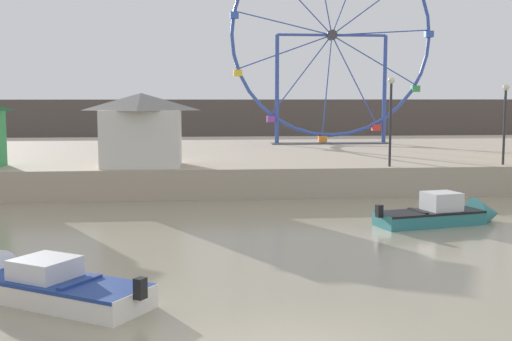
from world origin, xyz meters
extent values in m
cube|color=tan|center=(0.00, 31.44, 0.69)|extent=(110.00, 25.44, 1.37)
cube|color=#564C47|center=(0.00, 52.16, 2.20)|extent=(140.00, 3.00, 4.40)
cube|color=teal|center=(6.89, 12.13, 0.26)|extent=(4.12, 2.24, 0.52)
cube|color=black|center=(6.89, 12.13, 0.48)|extent=(4.09, 2.25, 0.08)
cone|color=teal|center=(9.29, 12.72, 0.26)|extent=(1.35, 1.50, 1.28)
cube|color=black|center=(4.89, 11.64, 0.63)|extent=(0.25, 0.28, 0.44)
cube|color=silver|center=(7.36, 12.24, 0.84)|extent=(1.40, 1.32, 0.66)
cube|color=black|center=(6.41, 12.01, 0.55)|extent=(0.43, 1.15, 0.06)
cube|color=silver|center=(-4.49, 3.98, 0.26)|extent=(4.26, 3.52, 0.52)
cube|color=navy|center=(-4.49, 3.98, 0.48)|extent=(4.24, 3.51, 0.08)
cube|color=black|center=(-2.69, 2.80, 0.63)|extent=(0.30, 0.31, 0.44)
cube|color=silver|center=(-4.91, 4.26, 0.75)|extent=(1.70, 1.69, 0.45)
cube|color=navy|center=(-4.06, 3.70, 0.55)|extent=(0.84, 1.17, 0.06)
torus|color=#334CA8|center=(7.99, 34.82, 8.83)|extent=(13.95, 0.24, 13.95)
cylinder|color=#38383D|center=(7.99, 34.82, 8.83)|extent=(0.70, 0.50, 0.70)
cylinder|color=#334CA8|center=(4.65, 34.82, 9.60)|extent=(6.70, 0.08, 1.62)
cube|color=#3356B7|center=(1.31, 34.82, 10.09)|extent=(0.56, 0.48, 0.44)
cylinder|color=#334CA8|center=(4.76, 34.82, 7.67)|extent=(6.48, 0.08, 2.39)
cube|color=yellow|center=(1.54, 34.82, 6.23)|extent=(0.56, 0.48, 0.44)
cylinder|color=#334CA8|center=(5.90, 34.82, 6.11)|extent=(4.24, 0.08, 5.48)
cube|color=purple|center=(3.81, 34.82, 3.11)|extent=(0.56, 0.48, 0.44)
cylinder|color=#334CA8|center=(7.70, 34.82, 5.41)|extent=(0.65, 0.08, 6.84)
cube|color=orange|center=(7.41, 34.82, 1.72)|extent=(0.56, 0.48, 0.44)
cylinder|color=#334CA8|center=(9.59, 34.82, 5.80)|extent=(3.28, 0.08, 6.10)
cube|color=red|center=(11.20, 34.82, 2.49)|extent=(0.56, 0.48, 0.44)
cylinder|color=#334CA8|center=(10.98, 34.82, 7.15)|extent=(6.01, 0.08, 3.43)
cube|color=#33934C|center=(13.96, 34.82, 5.19)|extent=(0.56, 0.48, 0.44)
cylinder|color=#334CA8|center=(11.41, 34.82, 9.03)|extent=(6.85, 0.08, 0.48)
cube|color=#3356B7|center=(14.83, 34.82, 8.95)|extent=(0.56, 0.48, 0.44)
cylinder|color=#334CA8|center=(10.76, 34.82, 10.85)|extent=(5.59, 0.08, 4.10)
cylinder|color=#334CA8|center=(4.22, 34.82, 5.10)|extent=(0.28, 0.28, 7.46)
cylinder|color=#334CA8|center=(11.76, 34.82, 5.10)|extent=(0.28, 0.28, 7.46)
cylinder|color=#334CA8|center=(7.99, 34.82, 8.83)|extent=(7.54, 0.18, 0.18)
cube|color=#4C4C51|center=(7.99, 34.82, 1.41)|extent=(8.34, 1.20, 0.08)
cube|color=silver|center=(-3.94, 20.58, 2.69)|extent=(3.65, 2.84, 2.63)
pyramid|color=gray|center=(-3.94, 20.58, 4.38)|extent=(4.01, 3.13, 0.80)
cylinder|color=#2D2D33|center=(7.57, 19.39, 3.30)|extent=(0.12, 0.12, 3.85)
sphere|color=#F2EACC|center=(7.57, 19.39, 5.36)|extent=(0.32, 0.32, 0.32)
cylinder|color=#2D2D33|center=(13.23, 19.70, 3.15)|extent=(0.12, 0.12, 3.55)
sphere|color=#F2EACC|center=(13.23, 19.70, 5.06)|extent=(0.32, 0.32, 0.32)
camera|label=1|loc=(-1.57, -10.82, 4.56)|focal=46.80mm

